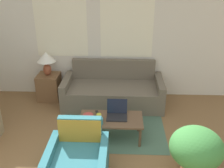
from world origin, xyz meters
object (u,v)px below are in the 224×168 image
couch (113,92)px  table_lamp (46,59)px  armchair (78,162)px  potted_plant (196,149)px  cup_navy (99,117)px  cup_white (93,119)px  laptop (117,113)px  tv_remote (97,113)px  snack_bowl (88,115)px  cup_yellow (100,121)px  coffee_table (111,121)px

couch → table_lamp: size_ratio=4.05×
armchair → potted_plant: 1.62m
cup_navy → potted_plant: (1.39, -0.79, 0.01)m
cup_navy → cup_white: size_ratio=1.07×
laptop → cup_white: 0.43m
armchair → tv_remote: bearing=81.0°
snack_bowl → cup_white: bearing=-55.6°
table_lamp → cup_yellow: bearing=-51.4°
laptop → couch: bearing=95.4°
cup_yellow → tv_remote: size_ratio=0.65×
cup_yellow → snack_bowl: bearing=136.7°
armchair → potted_plant: armchair is taller
couch → laptop: (0.11, -1.18, 0.18)m
coffee_table → potted_plant: size_ratio=1.41×
cup_yellow → cup_white: 0.14m
armchair → cup_navy: (0.21, 0.88, 0.19)m
cup_navy → cup_yellow: bearing=-77.1°
table_lamp → coffee_table: table_lamp is taller
cup_navy → potted_plant: bearing=-29.6°
coffee_table → tv_remote: 0.29m
laptop → potted_plant: (1.09, -0.91, 0.00)m
tv_remote → couch: bearing=78.5°
cup_yellow → couch: bearing=83.8°
cup_yellow → tv_remote: (-0.07, 0.31, -0.04)m
armchair → table_lamp: bearing=113.6°
coffee_table → laptop: size_ratio=3.11×
cup_navy → snack_bowl: bearing=156.8°
snack_bowl → potted_plant: 1.81m
cup_white → tv_remote: 0.25m
coffee_table → laptop: (0.10, 0.08, 0.10)m
table_lamp → cup_navy: table_lamp is taller
table_lamp → tv_remote: (1.18, -1.25, -0.52)m
laptop → potted_plant: bearing=-39.6°
table_lamp → armchair: bearing=-66.4°
cup_yellow → potted_plant: size_ratio=0.13×
coffee_table → cup_navy: bearing=-168.9°
table_lamp → laptop: 2.07m
armchair → tv_remote: armchair is taller
laptop → snack_bowl: (-0.49, -0.04, -0.03)m
armchair → cup_yellow: bearing=72.3°
snack_bowl → potted_plant: bearing=-28.8°
cup_navy → potted_plant: 1.60m
cup_navy → snack_bowl: 0.21m
table_lamp → laptop: size_ratio=1.49×
table_lamp → cup_yellow: (1.25, -1.57, -0.48)m
couch → cup_navy: bearing=-98.0°
snack_bowl → potted_plant: (1.58, -0.87, 0.03)m
laptop → tv_remote: (-0.34, 0.07, -0.05)m
cup_navy → cup_yellow: cup_navy is taller
cup_white → potted_plant: (1.49, -0.73, 0.02)m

